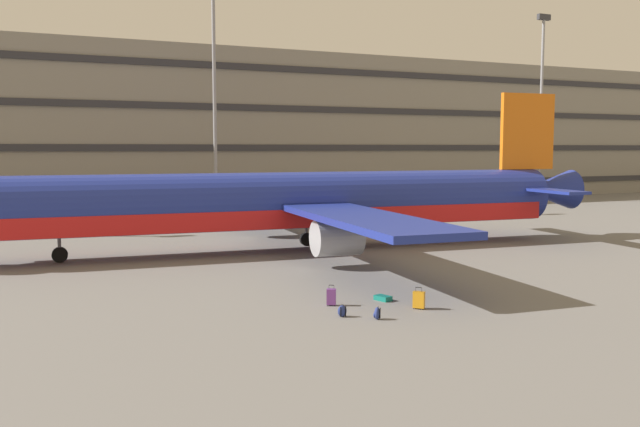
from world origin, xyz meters
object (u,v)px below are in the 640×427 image
object	(u,v)px
suitcase_orange	(419,300)
suitcase_upright	(383,298)
airliner	(298,203)
backpack_large	(377,313)
backpack_red	(342,311)
suitcase_navy	(331,297)

from	to	relation	value
suitcase_orange	suitcase_upright	world-z (taller)	suitcase_orange
airliner	backpack_large	world-z (taller)	airliner
backpack_red	airliner	bearing A→B (deg)	73.37
suitcase_navy	airliner	bearing A→B (deg)	72.82
suitcase_upright	backpack_red	bearing A→B (deg)	-147.64
airliner	suitcase_navy	world-z (taller)	airliner
backpack_red	backpack_large	world-z (taller)	backpack_large
suitcase_upright	suitcase_navy	bearing A→B (deg)	178.84
suitcase_upright	backpack_red	distance (m)	3.42
suitcase_upright	backpack_large	world-z (taller)	backpack_large
suitcase_navy	backpack_red	bearing A→B (deg)	-102.18
suitcase_orange	backpack_red	world-z (taller)	suitcase_orange
suitcase_orange	backpack_red	size ratio (longest dim) A/B	1.79
suitcase_navy	backpack_large	xyz separation A→B (m)	(0.65, -2.81, -0.15)
suitcase_upright	suitcase_orange	bearing A→B (deg)	-73.61
suitcase_upright	backpack_large	bearing A→B (deg)	-123.51
suitcase_orange	backpack_large	bearing A→B (deg)	-162.11
suitcase_orange	suitcase_upright	xyz separation A→B (m)	(-0.58, 1.98, -0.29)
backpack_large	airliner	bearing A→B (deg)	77.38
suitcase_navy	backpack_red	world-z (taller)	suitcase_navy
suitcase_navy	backpack_large	distance (m)	2.89
suitcase_navy	backpack_large	size ratio (longest dim) A/B	1.62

